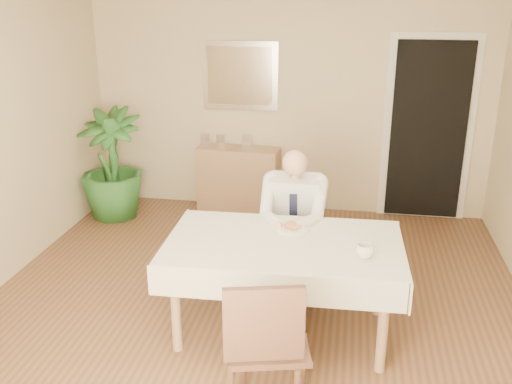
% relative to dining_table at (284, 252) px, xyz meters
% --- Properties ---
extents(room, '(5.00, 5.02, 2.60)m').
position_rel_dining_table_xyz_m(room, '(-0.29, 0.12, 0.63)').
color(room, brown).
rests_on(room, ground).
extents(window, '(1.34, 0.04, 1.44)m').
position_rel_dining_table_xyz_m(window, '(-0.29, -2.36, 0.78)').
color(window, white).
rests_on(window, room).
extents(doorway, '(0.96, 0.07, 2.10)m').
position_rel_dining_table_xyz_m(doorway, '(1.26, 2.58, 0.33)').
color(doorway, white).
rests_on(doorway, ground).
extents(mirror, '(0.86, 0.04, 0.76)m').
position_rel_dining_table_xyz_m(mirror, '(-0.83, 2.59, 0.88)').
color(mirror, silver).
rests_on(mirror, room).
extents(dining_table, '(1.74, 1.07, 0.75)m').
position_rel_dining_table_xyz_m(dining_table, '(0.00, 0.00, 0.00)').
color(dining_table, '#957453').
rests_on(dining_table, ground).
extents(chair_far, '(0.44, 0.45, 0.84)m').
position_rel_dining_table_xyz_m(chair_far, '(0.00, 0.87, -0.20)').
color(chair_far, '#3D2619').
rests_on(chair_far, ground).
extents(chair_near, '(0.55, 0.55, 0.96)m').
position_rel_dining_table_xyz_m(chair_near, '(0.02, -0.95, -0.12)').
color(chair_near, '#3D2619').
rests_on(chair_near, ground).
extents(seated_man, '(0.48, 0.72, 1.24)m').
position_rel_dining_table_xyz_m(seated_man, '(0.00, 0.59, 0.02)').
color(seated_man, white).
rests_on(seated_man, ground).
extents(plate, '(0.26, 0.26, 0.02)m').
position_rel_dining_table_xyz_m(plate, '(0.04, 0.23, 0.09)').
color(plate, white).
rests_on(plate, dining_table).
extents(food, '(0.14, 0.14, 0.06)m').
position_rel_dining_table_xyz_m(food, '(0.04, 0.23, 0.11)').
color(food, '#995B37').
rests_on(food, dining_table).
extents(knife, '(0.01, 0.13, 0.01)m').
position_rel_dining_table_xyz_m(knife, '(0.08, 0.17, 0.11)').
color(knife, silver).
rests_on(knife, dining_table).
extents(fork, '(0.01, 0.13, 0.01)m').
position_rel_dining_table_xyz_m(fork, '(0.00, 0.17, 0.11)').
color(fork, silver).
rests_on(fork, dining_table).
extents(coffee_mug, '(0.13, 0.13, 0.10)m').
position_rel_dining_table_xyz_m(coffee_mug, '(0.57, -0.17, 0.13)').
color(coffee_mug, white).
rests_on(coffee_mug, dining_table).
extents(sideboard, '(0.96, 0.40, 0.75)m').
position_rel_dining_table_xyz_m(sideboard, '(-0.83, 2.44, -0.29)').
color(sideboard, '#957453').
rests_on(sideboard, ground).
extents(photo_frame_left, '(0.10, 0.02, 0.14)m').
position_rel_dining_table_xyz_m(photo_frame_left, '(-1.23, 2.50, 0.15)').
color(photo_frame_left, silver).
rests_on(photo_frame_left, sideboard).
extents(photo_frame_center, '(0.10, 0.02, 0.14)m').
position_rel_dining_table_xyz_m(photo_frame_center, '(-1.04, 2.46, 0.15)').
color(photo_frame_center, silver).
rests_on(photo_frame_center, sideboard).
extents(photo_frame_right, '(0.10, 0.02, 0.14)m').
position_rel_dining_table_xyz_m(photo_frame_right, '(-0.74, 2.50, 0.15)').
color(photo_frame_right, silver).
rests_on(photo_frame_right, sideboard).
extents(potted_palm, '(0.70, 0.70, 1.25)m').
position_rel_dining_table_xyz_m(potted_palm, '(-2.19, 1.99, -0.05)').
color(potted_palm, '#22541F').
rests_on(potted_palm, ground).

